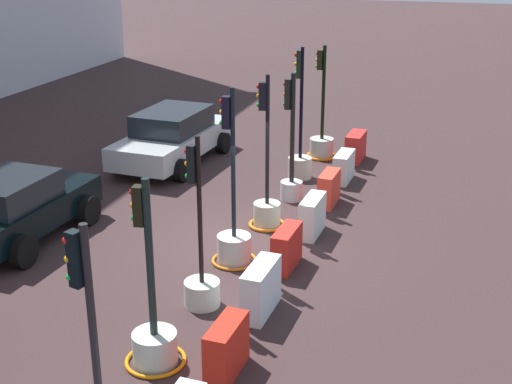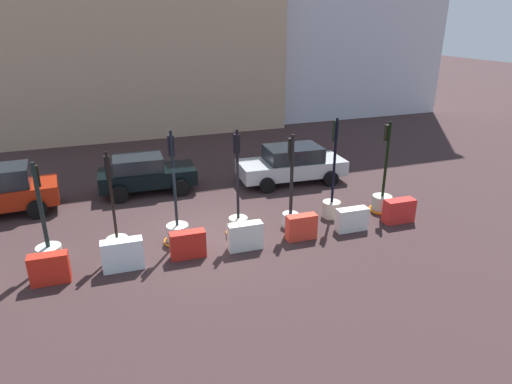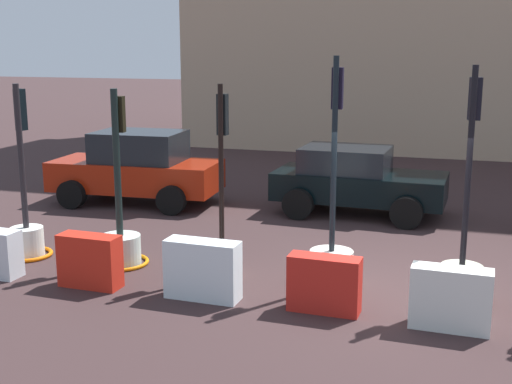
{
  "view_description": "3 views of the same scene",
  "coord_description": "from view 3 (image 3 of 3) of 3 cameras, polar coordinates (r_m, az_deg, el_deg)",
  "views": [
    {
      "loc": [
        -13.23,
        -4.45,
        6.38
      ],
      "look_at": [
        0.38,
        -0.11,
        1.06
      ],
      "focal_mm": 48.84,
      "sensor_mm": 36.0,
      "label": 1
    },
    {
      "loc": [
        -3.03,
        -12.93,
        6.74
      ],
      "look_at": [
        1.61,
        -0.24,
        1.42
      ],
      "focal_mm": 31.3,
      "sensor_mm": 36.0,
      "label": 2
    },
    {
      "loc": [
        0.89,
        -10.31,
        3.81
      ],
      "look_at": [
        -2.38,
        0.3,
        1.38
      ],
      "focal_mm": 47.4,
      "sensor_mm": 36.0,
      "label": 3
    }
  ],
  "objects": [
    {
      "name": "traffic_light_3",
      "position": [
        10.92,
        6.4,
        -5.26
      ],
      "size": [
        0.94,
        0.94,
        3.65
      ],
      "color": "beige",
      "rests_on": "ground_plane"
    },
    {
      "name": "car_black_sedan",
      "position": [
        15.55,
        8.42,
        0.99
      ],
      "size": [
        3.9,
        2.2,
        1.53
      ],
      "color": "black",
      "rests_on": "ground_plane"
    },
    {
      "name": "traffic_light_4",
      "position": [
        10.66,
        16.99,
        -6.12
      ],
      "size": [
        0.86,
        0.86,
        3.53
      ],
      "color": "#B4B99F",
      "rests_on": "ground_plane"
    },
    {
      "name": "construction_barrier_1",
      "position": [
        11.17,
        -13.84,
        -5.67
      ],
      "size": [
        1.02,
        0.42,
        0.86
      ],
      "color": "red",
      "rests_on": "ground_plane"
    },
    {
      "name": "ground_plane",
      "position": [
        11.03,
        11.53,
        -8.13
      ],
      "size": [
        120.0,
        120.0,
        0.0
      ],
      "primitive_type": "plane",
      "color": "#372627"
    },
    {
      "name": "traffic_light_1",
      "position": [
        12.16,
        -11.37,
        -3.73
      ],
      "size": [
        0.98,
        0.98,
        3.09
      ],
      "color": "silver",
      "rests_on": "ground_plane"
    },
    {
      "name": "construction_barrier_2",
      "position": [
        10.37,
        -4.52,
        -6.56
      ],
      "size": [
        1.16,
        0.44,
        0.91
      ],
      "color": "white",
      "rests_on": "ground_plane"
    },
    {
      "name": "construction_barrier_3",
      "position": [
        9.92,
        5.78,
        -7.74
      ],
      "size": [
        1.06,
        0.4,
        0.83
      ],
      "color": "red",
      "rests_on": "ground_plane"
    },
    {
      "name": "construction_barrier_4",
      "position": [
        9.65,
        16.1,
        -8.65
      ],
      "size": [
        1.09,
        0.4,
        0.87
      ],
      "color": "silver",
      "rests_on": "ground_plane"
    },
    {
      "name": "car_red_compact",
      "position": [
        16.69,
        -10.01,
        2.03
      ],
      "size": [
        4.14,
        2.25,
        1.77
      ],
      "color": "#971E0B",
      "rests_on": "ground_plane"
    },
    {
      "name": "traffic_light_0",
      "position": [
        13.04,
        -18.8,
        -2.83
      ],
      "size": [
        0.88,
        0.88,
        3.15
      ],
      "color": "silver",
      "rests_on": "ground_plane"
    },
    {
      "name": "traffic_light_2",
      "position": [
        11.35,
        -2.88,
        -4.36
      ],
      "size": [
        0.66,
        0.66,
        3.2
      ],
      "color": "beige",
      "rests_on": "ground_plane"
    }
  ]
}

